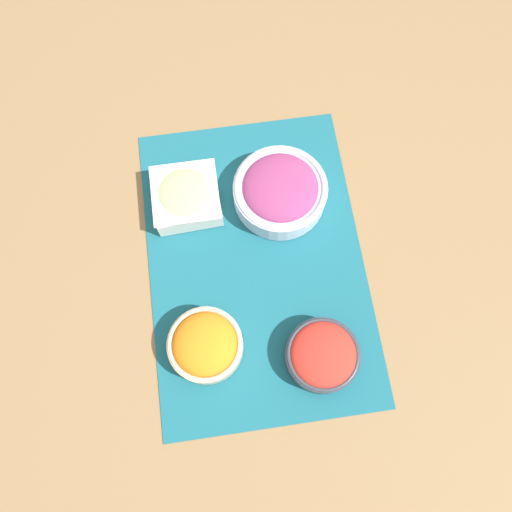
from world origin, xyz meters
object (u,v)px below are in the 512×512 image
Objects in this scene: tomato_bowl at (323,355)px; cucumber_bowl at (186,196)px; carrot_bowl at (205,345)px; onion_bowl at (280,191)px.

cucumber_bowl is at bearing -148.52° from tomato_bowl.
onion_bowl is at bearing 147.30° from carrot_bowl.
onion_bowl is 1.39× the size of tomato_bowl.
tomato_bowl is (0.29, 0.02, -0.00)m from onion_bowl.
cucumber_bowl is (-0.27, -0.01, -0.00)m from carrot_bowl.
carrot_bowl is at bearing -102.87° from tomato_bowl.
tomato_bowl is (0.04, 0.18, -0.00)m from carrot_bowl.
tomato_bowl reaches higher than cucumber_bowl.
carrot_bowl reaches higher than onion_bowl.
tomato_bowl is at bearing 4.35° from onion_bowl.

